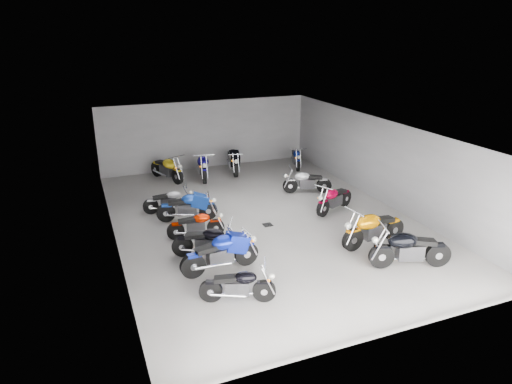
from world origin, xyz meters
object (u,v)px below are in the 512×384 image
Objects in this scene: motorcycle_back_b at (167,169)px; motorcycle_back_d at (233,160)px; motorcycle_back_c at (203,166)px; motorcycle_left_f at (169,201)px; motorcycle_right_f at (307,182)px; motorcycle_left_a at (238,285)px; motorcycle_left_c at (207,242)px; drain_grate at (268,225)px; motorcycle_right_d at (334,199)px; motorcycle_right_b at (373,229)px; motorcycle_back_f at (296,158)px; motorcycle_left_d at (197,225)px; motorcycle_right_a at (409,249)px; motorcycle_left_b at (221,253)px; motorcycle_left_e at (188,207)px.

motorcycle_back_d reaches higher than motorcycle_back_b.
motorcycle_left_f is at bearing 67.74° from motorcycle_back_c.
motorcycle_back_b is (-4.98, 3.73, 0.06)m from motorcycle_right_f.
motorcycle_back_c reaches higher than motorcycle_back_b.
motorcycle_left_a is 0.94× the size of motorcycle_left_c.
motorcycle_left_f is (-2.90, 2.42, 0.44)m from drain_grate.
motorcycle_right_b is at bearing 148.92° from motorcycle_right_d.
motorcycle_back_c is at bearing 18.27° from motorcycle_back_f.
drain_grate is 2.99m from motorcycle_left_c.
motorcycle_back_b is at bearing -159.92° from motorcycle_left_a.
drain_grate is 6.30m from motorcycle_back_d.
motorcycle_left_c reaches higher than motorcycle_right_f.
motorcycle_left_a is 0.94× the size of motorcycle_back_f.
motorcycle_left_d is 6.20m from motorcycle_back_c.
drain_grate is 0.14× the size of motorcycle_right_a.
motorcycle_left_b reaches higher than motorcycle_left_f.
drain_grate is 0.14× the size of motorcycle_right_b.
motorcycle_back_b is (0.67, 3.72, 0.10)m from motorcycle_left_f.
motorcycle_left_a is 1.61m from motorcycle_left_b.
motorcycle_right_f reaches higher than motorcycle_left_d.
motorcycle_right_b is (4.88, -4.04, 0.06)m from motorcycle_left_e.
motorcycle_right_a is 11.35m from motorcycle_back_b.
motorcycle_left_b is at bearing 64.88° from motorcycle_back_b.
motorcycle_right_d is 0.82× the size of motorcycle_back_c.
motorcycle_right_d reaches higher than motorcycle_back_f.
motorcycle_left_c is 1.00× the size of motorcycle_right_d.
motorcycle_right_a is 1.18× the size of motorcycle_right_d.
motorcycle_back_c is (-0.67, 5.87, 0.56)m from drain_grate.
motorcycle_right_a is at bearing 110.14° from motorcycle_back_d.
motorcycle_back_c is (1.76, 8.27, 0.01)m from motorcycle_left_b.
motorcycle_left_d is 5.28m from motorcycle_right_d.
motorcycle_left_a reaches higher than motorcycle_left_d.
motorcycle_back_c is at bearing 14.16° from motorcycle_right_b.
drain_grate is at bearing 107.14° from motorcycle_back_c.
motorcycle_back_c reaches higher than motorcycle_left_e.
motorcycle_left_e is 5.85m from motorcycle_back_d.
motorcycle_left_a is 5.06m from motorcycle_right_a.
motorcycle_right_b is 9.92m from motorcycle_back_b.
motorcycle_right_d is (0.20, 4.39, -0.07)m from motorcycle_right_a.
motorcycle_back_f is (1.56, 8.46, -0.09)m from motorcycle_right_b.
motorcycle_right_f is at bearing 150.79° from motorcycle_left_c.
motorcycle_back_c is 1.22× the size of motorcycle_back_f.
motorcycle_back_f is at bearing 168.21° from motorcycle_left_a.
motorcycle_back_d reaches higher than motorcycle_left_f.
motorcycle_back_c is (1.85, 5.92, 0.12)m from motorcycle_left_d.
motorcycle_right_b is 1.23× the size of motorcycle_right_d.
motorcycle_left_d is at bearing -178.91° from drain_grate.
motorcycle_left_e is 6.33m from motorcycle_right_b.
motorcycle_right_f is (5.27, 2.45, 0.03)m from motorcycle_left_d.
motorcycle_right_d is 7.72m from motorcycle_back_b.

